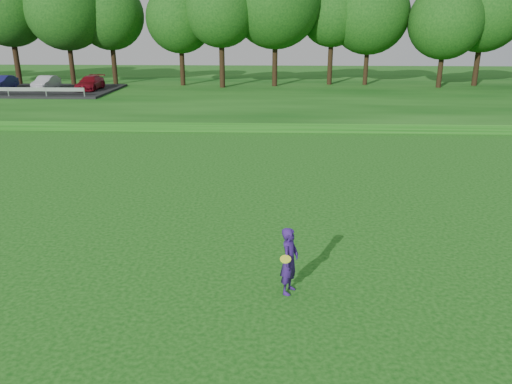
{
  "coord_description": "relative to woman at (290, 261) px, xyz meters",
  "views": [
    {
      "loc": [
        2.61,
        -11.41,
        6.48
      ],
      "look_at": [
        1.98,
        3.77,
        1.3
      ],
      "focal_mm": 35.0,
      "sensor_mm": 36.0,
      "label": 1
    }
  ],
  "objects": [
    {
      "name": "ground",
      "position": [
        -2.98,
        0.23,
        -0.87
      ],
      "size": [
        140.0,
        140.0,
        0.0
      ],
      "primitive_type": "plane",
      "color": "#0D460D",
      "rests_on": "ground"
    },
    {
      "name": "treeline",
      "position": [
        -2.98,
        38.23,
        7.23
      ],
      "size": [
        104.0,
        7.0,
        15.0
      ],
      "primitive_type": null,
      "color": "#0D3B0F",
      "rests_on": "berm"
    },
    {
      "name": "woman",
      "position": [
        0.0,
        0.0,
        0.0
      ],
      "size": [
        0.63,
        0.83,
        1.75
      ],
      "color": "navy",
      "rests_on": "ground"
    },
    {
      "name": "walking_path",
      "position": [
        -2.98,
        20.23,
        -0.85
      ],
      "size": [
        130.0,
        1.6,
        0.04
      ],
      "primitive_type": "cube",
      "color": "gray",
      "rests_on": "ground"
    },
    {
      "name": "berm",
      "position": [
        -2.98,
        34.23,
        -0.57
      ],
      "size": [
        130.0,
        30.0,
        0.6
      ],
      "primitive_type": "cube",
      "color": "#0D460D",
      "rests_on": "ground"
    }
  ]
}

